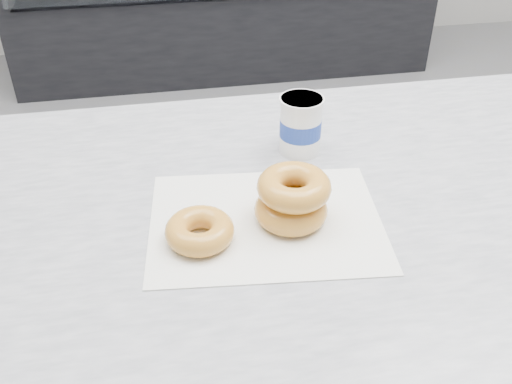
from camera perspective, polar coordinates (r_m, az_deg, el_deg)
ground at (r=1.97m, az=5.41°, el=-11.15°), size 5.00×5.00×0.00m
counter at (r=1.27m, az=13.89°, el=-16.23°), size 3.06×0.76×0.90m
wax_paper at (r=0.84m, az=0.98°, el=-2.93°), size 0.37×0.29×0.00m
donut_single at (r=0.80m, az=-5.66°, el=-3.87°), size 0.13×0.13×0.03m
donut_stack at (r=0.82m, az=3.66°, el=-0.63°), size 0.15×0.15×0.07m
coffee_cup at (r=0.99m, az=4.48°, el=6.74°), size 0.08×0.08×0.10m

